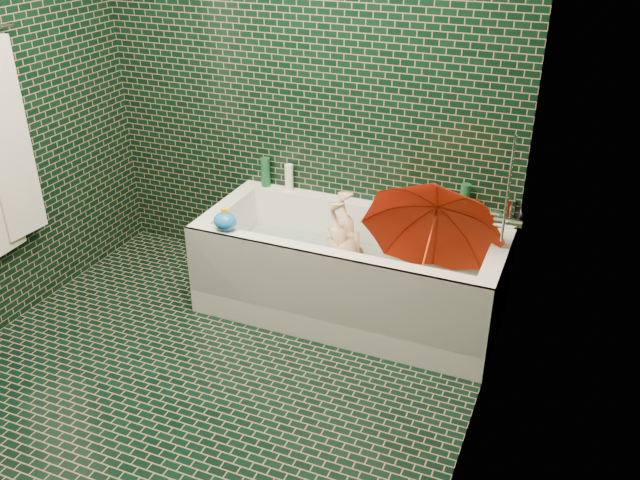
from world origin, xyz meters
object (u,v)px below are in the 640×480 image
at_px(child, 350,267).
at_px(bath_toy, 225,221).
at_px(umbrella, 427,248).
at_px(rubber_duck, 470,215).
at_px(bathtub, 349,280).

bearing_deg(child, bath_toy, -63.69).
distance_m(umbrella, rubber_duck, 0.41).
height_order(bathtub, child, bathtub).
bearing_deg(rubber_duck, child, -129.04).
distance_m(umbrella, bath_toy, 1.10).
height_order(rubber_duck, bath_toy, bath_toy).
distance_m(bathtub, child, 0.10).
bearing_deg(umbrella, child, 178.76).
distance_m(bathtub, umbrella, 0.57).
bearing_deg(bathtub, bath_toy, -154.57).
relative_size(bathtub, umbrella, 2.36).
distance_m(child, rubber_duck, 0.73).
bearing_deg(umbrella, bath_toy, -162.41).
bearing_deg(bathtub, rubber_duck, 28.18).
relative_size(umbrella, rubber_duck, 5.52).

